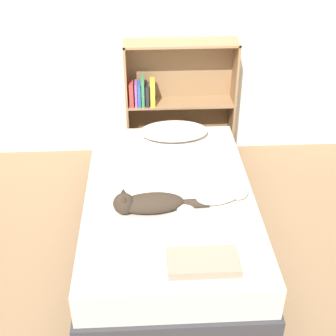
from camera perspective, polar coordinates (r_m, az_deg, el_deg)
ground_plane at (r=3.59m, az=0.13°, el=-8.88°), size 8.00×8.00×0.00m
wall_back at (r=4.25m, az=-0.95°, el=17.31°), size 8.00×0.06×2.50m
bed at (r=3.44m, az=0.13°, el=-6.04°), size 1.21×1.96×0.47m
pillow at (r=3.94m, az=0.73°, el=4.52°), size 0.57×0.33×0.11m
cat_light at (r=3.19m, az=6.84°, el=-3.14°), size 0.51×0.23×0.16m
cat_dark at (r=3.09m, az=-2.46°, el=-4.30°), size 0.64×0.21×0.16m
bookshelf at (r=4.37m, az=0.95°, el=8.39°), size 0.99×0.26×1.13m
blanket_fold at (r=2.73m, az=4.31°, el=-11.37°), size 0.41×0.22×0.05m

